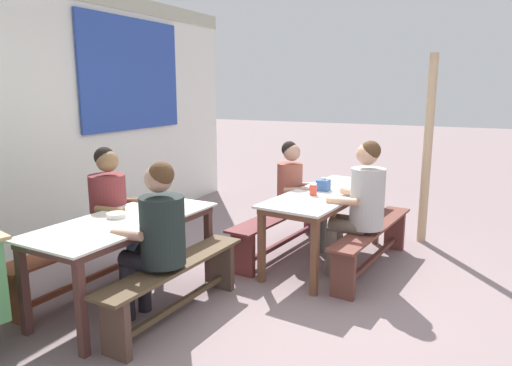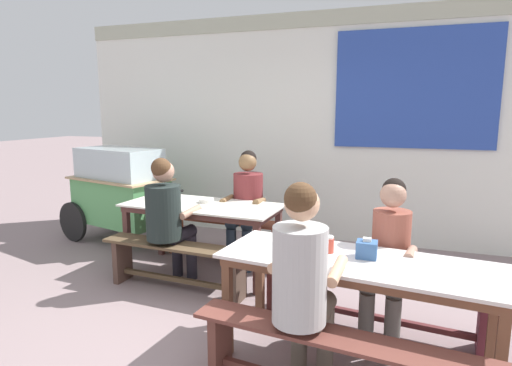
{
  "view_description": "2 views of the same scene",
  "coord_description": "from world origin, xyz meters",
  "px_view_note": "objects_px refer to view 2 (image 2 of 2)",
  "views": [
    {
      "loc": [
        -3.75,
        -1.55,
        1.83
      ],
      "look_at": [
        0.19,
        0.38,
        0.93
      ],
      "focal_mm": 33.15,
      "sensor_mm": 36.0,
      "label": 1
    },
    {
      "loc": [
        1.12,
        -2.89,
        1.74
      ],
      "look_at": [
        -0.01,
        0.39,
        1.14
      ],
      "focal_mm": 29.86,
      "sensor_mm": 36.0,
      "label": 2
    }
  ],
  "objects_px": {
    "dining_table_near": "(357,270)",
    "person_right_near_table": "(389,252)",
    "soup_bowl": "(206,201)",
    "food_cart": "(119,189)",
    "dining_table_far": "(202,211)",
    "bench_near_front": "(335,361)",
    "bench_near_back": "(369,292)",
    "condiment_jar": "(328,244)",
    "bench_far_front": "(177,260)",
    "tissue_box": "(367,249)",
    "person_center_facing": "(247,200)",
    "bench_far_back": "(224,232)",
    "person_near_front": "(302,276)",
    "person_left_back_turned": "(167,214)"
  },
  "relations": [
    {
      "from": "bench_far_back",
      "to": "bench_far_front",
      "type": "distance_m",
      "value": 1.03
    },
    {
      "from": "dining_table_near",
      "to": "bench_far_front",
      "type": "distance_m",
      "value": 1.92
    },
    {
      "from": "food_cart",
      "to": "person_center_facing",
      "type": "bearing_deg",
      "value": -6.26
    },
    {
      "from": "condiment_jar",
      "to": "bench_far_front",
      "type": "bearing_deg",
      "value": 158.98
    },
    {
      "from": "dining_table_far",
      "to": "tissue_box",
      "type": "height_order",
      "value": "tissue_box"
    },
    {
      "from": "bench_far_back",
      "to": "dining_table_near",
      "type": "bearing_deg",
      "value": -44.99
    },
    {
      "from": "food_cart",
      "to": "person_center_facing",
      "type": "relative_size",
      "value": 1.38
    },
    {
      "from": "bench_near_front",
      "to": "person_near_front",
      "type": "relative_size",
      "value": 1.33
    },
    {
      "from": "dining_table_far",
      "to": "bench_near_front",
      "type": "bearing_deg",
      "value": -45.44
    },
    {
      "from": "person_center_facing",
      "to": "bench_far_front",
      "type": "bearing_deg",
      "value": -111.37
    },
    {
      "from": "dining_table_far",
      "to": "dining_table_near",
      "type": "height_order",
      "value": "same"
    },
    {
      "from": "bench_far_back",
      "to": "condiment_jar",
      "type": "bearing_deg",
      "value": -47.41
    },
    {
      "from": "bench_far_back",
      "to": "bench_near_back",
      "type": "relative_size",
      "value": 0.85
    },
    {
      "from": "dining_table_near",
      "to": "condiment_jar",
      "type": "bearing_deg",
      "value": 159.79
    },
    {
      "from": "tissue_box",
      "to": "bench_near_back",
      "type": "bearing_deg",
      "value": 89.36
    },
    {
      "from": "bench_far_back",
      "to": "bench_near_back",
      "type": "height_order",
      "value": "same"
    },
    {
      "from": "food_cart",
      "to": "condiment_jar",
      "type": "height_order",
      "value": "food_cart"
    },
    {
      "from": "bench_far_front",
      "to": "bench_far_back",
      "type": "bearing_deg",
      "value": 86.78
    },
    {
      "from": "bench_far_front",
      "to": "tissue_box",
      "type": "height_order",
      "value": "tissue_box"
    },
    {
      "from": "person_near_front",
      "to": "condiment_jar",
      "type": "relative_size",
      "value": 11.29
    },
    {
      "from": "bench_near_back",
      "to": "food_cart",
      "type": "xyz_separation_m",
      "value": [
        -3.3,
        1.31,
        0.41
      ]
    },
    {
      "from": "person_center_facing",
      "to": "condiment_jar",
      "type": "height_order",
      "value": "person_center_facing"
    },
    {
      "from": "tissue_box",
      "to": "soup_bowl",
      "type": "height_order",
      "value": "tissue_box"
    },
    {
      "from": "bench_far_back",
      "to": "person_right_near_table",
      "type": "height_order",
      "value": "person_right_near_table"
    },
    {
      "from": "dining_table_far",
      "to": "person_right_near_table",
      "type": "xyz_separation_m",
      "value": [
        1.92,
        -0.78,
        0.02
      ]
    },
    {
      "from": "food_cart",
      "to": "dining_table_far",
      "type": "bearing_deg",
      "value": -22.81
    },
    {
      "from": "bench_far_front",
      "to": "condiment_jar",
      "type": "xyz_separation_m",
      "value": [
        1.55,
        -0.6,
        0.5
      ]
    },
    {
      "from": "food_cart",
      "to": "person_near_front",
      "type": "xyz_separation_m",
      "value": [
        2.96,
        -2.25,
        0.05
      ]
    },
    {
      "from": "bench_far_front",
      "to": "bench_near_front",
      "type": "height_order",
      "value": "same"
    },
    {
      "from": "bench_near_back",
      "to": "person_center_facing",
      "type": "relative_size",
      "value": 1.45
    },
    {
      "from": "person_right_near_table",
      "to": "person_left_back_turned",
      "type": "bearing_deg",
      "value": 170.78
    },
    {
      "from": "dining_table_far",
      "to": "soup_bowl",
      "type": "distance_m",
      "value": 0.13
    },
    {
      "from": "person_right_near_table",
      "to": "bench_near_back",
      "type": "bearing_deg",
      "value": 140.54
    },
    {
      "from": "food_cart",
      "to": "soup_bowl",
      "type": "relative_size",
      "value": 10.93
    },
    {
      "from": "dining_table_near",
      "to": "bench_far_back",
      "type": "bearing_deg",
      "value": 135.01
    },
    {
      "from": "person_center_facing",
      "to": "condiment_jar",
      "type": "bearing_deg",
      "value": -52.6
    },
    {
      "from": "bench_far_back",
      "to": "tissue_box",
      "type": "distance_m",
      "value": 2.45
    },
    {
      "from": "dining_table_far",
      "to": "bench_far_back",
      "type": "relative_size",
      "value": 1.06
    },
    {
      "from": "condiment_jar",
      "to": "bench_near_front",
      "type": "bearing_deg",
      "value": -75.62
    },
    {
      "from": "soup_bowl",
      "to": "food_cart",
      "type": "bearing_deg",
      "value": 160.33
    },
    {
      "from": "bench_near_front",
      "to": "food_cart",
      "type": "relative_size",
      "value": 1.01
    },
    {
      "from": "dining_table_far",
      "to": "bench_far_back",
      "type": "xyz_separation_m",
      "value": [
        0.03,
        0.51,
        -0.37
      ]
    },
    {
      "from": "bench_far_back",
      "to": "person_right_near_table",
      "type": "distance_m",
      "value": 2.32
    },
    {
      "from": "bench_far_front",
      "to": "bench_near_back",
      "type": "bearing_deg",
      "value": -5.06
    },
    {
      "from": "bench_far_back",
      "to": "condiment_jar",
      "type": "distance_m",
      "value": 2.26
    },
    {
      "from": "dining_table_near",
      "to": "person_near_front",
      "type": "xyz_separation_m",
      "value": [
        -0.28,
        -0.43,
        0.08
      ]
    },
    {
      "from": "dining_table_far",
      "to": "food_cart",
      "type": "height_order",
      "value": "food_cart"
    },
    {
      "from": "bench_near_back",
      "to": "tissue_box",
      "type": "height_order",
      "value": "tissue_box"
    },
    {
      "from": "dining_table_near",
      "to": "person_right_near_table",
      "type": "relative_size",
      "value": 1.54
    },
    {
      "from": "person_near_front",
      "to": "condiment_jar",
      "type": "bearing_deg",
      "value": 82.13
    }
  ]
}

